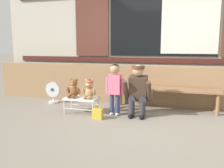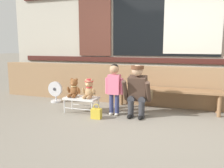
{
  "view_description": "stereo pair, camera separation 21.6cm",
  "coord_description": "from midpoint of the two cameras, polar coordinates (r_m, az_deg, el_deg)",
  "views": [
    {
      "loc": [
        0.48,
        -3.72,
        1.28
      ],
      "look_at": [
        -0.81,
        0.62,
        0.55
      ],
      "focal_mm": 37.98,
      "sensor_mm": 36.0,
      "label": 1
    },
    {
      "loc": [
        0.69,
        -3.65,
        1.28
      ],
      "look_at": [
        -0.81,
        0.62,
        0.55
      ],
      "focal_mm": 37.98,
      "sensor_mm": 36.0,
      "label": 2
    }
  ],
  "objects": [
    {
      "name": "floor_fan",
      "position": [
        5.54,
        -12.37,
        -1.89
      ],
      "size": [
        0.34,
        0.24,
        0.48
      ],
      "color": "silver",
      "rests_on": "ground"
    },
    {
      "name": "handbag_on_ground",
      "position": [
        4.24,
        -2.32,
        -7.08
      ],
      "size": [
        0.18,
        0.11,
        0.27
      ],
      "color": "gold",
      "rests_on": "ground"
    },
    {
      "name": "child_standing",
      "position": [
        4.35,
        1.95,
        0.06
      ],
      "size": [
        0.35,
        0.18,
        0.96
      ],
      "color": "navy",
      "rests_on": "ground"
    },
    {
      "name": "teddy_bear_plain",
      "position": [
        4.64,
        -7.86,
        -1.06
      ],
      "size": [
        0.28,
        0.26,
        0.36
      ],
      "color": "brown",
      "rests_on": "small_display_bench"
    },
    {
      "name": "ground_plane",
      "position": [
        3.95,
        9.88,
        -9.91
      ],
      "size": [
        60.0,
        60.0,
        0.0
      ],
      "primitive_type": "plane",
      "color": "gray"
    },
    {
      "name": "shop_facade",
      "position": [
        5.69,
        13.81,
        14.74
      ],
      "size": [
        8.08,
        0.26,
        3.72
      ],
      "color": "#B7B2A3",
      "rests_on": "ground"
    },
    {
      "name": "adult_crouching",
      "position": [
        4.33,
        7.7,
        -1.57
      ],
      "size": [
        0.5,
        0.49,
        0.95
      ],
      "color": "#333338",
      "rests_on": "ground"
    },
    {
      "name": "brick_low_wall",
      "position": [
        5.22,
        12.61,
        -0.49
      ],
      "size": [
        7.92,
        0.25,
        0.85
      ],
      "primitive_type": "cube",
      "color": "#997551",
      "rests_on": "ground"
    },
    {
      "name": "small_display_bench",
      "position": [
        4.61,
        -6.03,
        -3.61
      ],
      "size": [
        0.64,
        0.36,
        0.3
      ],
      "color": "silver",
      "rests_on": "ground"
    },
    {
      "name": "wooden_bench_long",
      "position": [
        4.85,
        14.14,
        -1.9
      ],
      "size": [
        2.1,
        0.4,
        0.44
      ],
      "color": "#8E6642",
      "rests_on": "ground"
    },
    {
      "name": "teddy_bear_with_hat",
      "position": [
        4.5,
        -4.23,
        -1.2
      ],
      "size": [
        0.28,
        0.27,
        0.36
      ],
      "color": "tan",
      "rests_on": "small_display_bench"
    }
  ]
}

